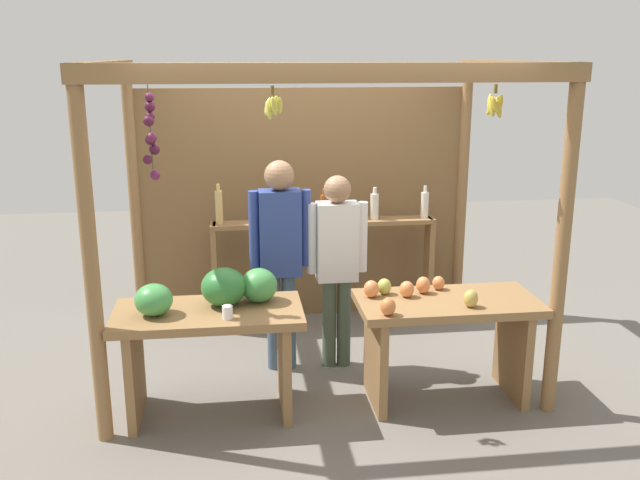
# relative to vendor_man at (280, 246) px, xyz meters

# --- Properties ---
(ground_plane) EXTENTS (12.00, 12.00, 0.00)m
(ground_plane) POSITION_rel_vendor_man_xyz_m (0.30, 0.11, -1.02)
(ground_plane) COLOR slate
(ground_plane) RESTS_ON ground
(market_stall) EXTENTS (3.20, 2.20, 2.41)m
(market_stall) POSITION_rel_vendor_man_xyz_m (0.29, 0.60, 0.39)
(market_stall) COLOR olive
(market_stall) RESTS_ON ground
(fruit_counter_left) EXTENTS (1.29, 0.64, 1.04)m
(fruit_counter_left) POSITION_rel_vendor_man_xyz_m (-0.52, -0.65, -0.35)
(fruit_counter_left) COLOR olive
(fruit_counter_left) RESTS_ON ground
(fruit_counter_right) EXTENTS (1.29, 0.64, 0.90)m
(fruit_counter_right) POSITION_rel_vendor_man_xyz_m (1.12, -0.67, -0.45)
(fruit_counter_right) COLOR olive
(fruit_counter_right) RESTS_ON ground
(bottle_shelf_unit) EXTENTS (2.05, 0.22, 1.36)m
(bottle_shelf_unit) POSITION_rel_vendor_man_xyz_m (0.46, 0.89, -0.24)
(bottle_shelf_unit) COLOR olive
(bottle_shelf_unit) RESTS_ON ground
(vendor_man) EXTENTS (0.48, 0.23, 1.69)m
(vendor_man) POSITION_rel_vendor_man_xyz_m (0.00, 0.00, 0.00)
(vendor_man) COLOR #455C73
(vendor_man) RESTS_ON ground
(vendor_woman) EXTENTS (0.48, 0.21, 1.57)m
(vendor_woman) POSITION_rel_vendor_man_xyz_m (0.44, -0.01, -0.09)
(vendor_woman) COLOR #475745
(vendor_woman) RESTS_ON ground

